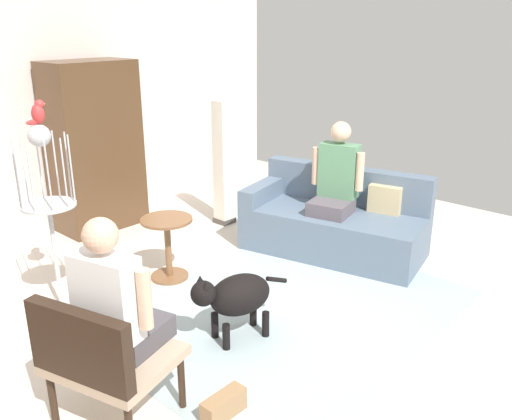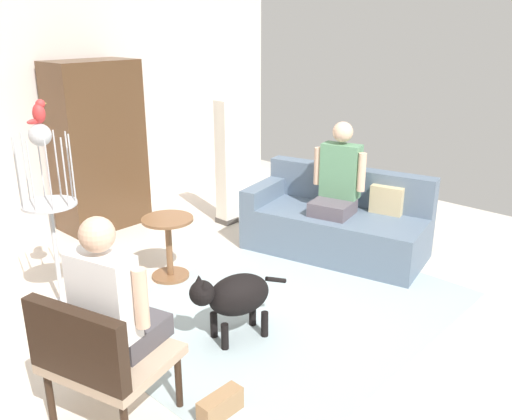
% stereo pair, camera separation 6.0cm
% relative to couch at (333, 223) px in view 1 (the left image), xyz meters
% --- Properties ---
extents(ground_plane, '(7.55, 7.55, 0.00)m').
position_rel_couch_xyz_m(ground_plane, '(-1.46, -0.39, -0.30)').
color(ground_plane, beige).
extents(back_wall, '(6.66, 0.12, 2.81)m').
position_rel_couch_xyz_m(back_wall, '(-1.46, 2.82, 1.10)').
color(back_wall, silver).
rests_on(back_wall, ground).
extents(area_rug, '(2.84, 2.25, 0.01)m').
position_rel_couch_xyz_m(area_rug, '(-1.30, -0.41, -0.30)').
color(area_rug, '#9EB2B7').
rests_on(area_rug, ground).
extents(couch, '(1.20, 1.93, 0.83)m').
position_rel_couch_xyz_m(couch, '(0.00, 0.00, 0.00)').
color(couch, slate).
rests_on(couch, ground).
extents(armchair, '(0.74, 0.80, 0.86)m').
position_rel_couch_xyz_m(armchair, '(-3.06, -0.52, 0.20)').
color(armchair, black).
rests_on(armchair, ground).
extents(person_on_couch, '(0.52, 0.53, 0.90)m').
position_rel_couch_xyz_m(person_on_couch, '(-0.03, -0.03, 0.50)').
color(person_on_couch, '#564F58').
extents(person_on_armchair, '(0.54, 0.54, 0.85)m').
position_rel_couch_xyz_m(person_on_armchair, '(-2.92, -0.48, 0.47)').
color(person_on_armchair, '#49454A').
extents(round_end_table, '(0.47, 0.47, 0.59)m').
position_rel_couch_xyz_m(round_end_table, '(-1.56, 0.75, 0.04)').
color(round_end_table, brown).
rests_on(round_end_table, ground).
extents(dog, '(0.77, 0.43, 0.57)m').
position_rel_couch_xyz_m(dog, '(-1.87, -0.41, 0.06)').
color(dog, black).
rests_on(dog, ground).
extents(bird_cage_stand, '(0.42, 0.42, 1.55)m').
position_rel_couch_xyz_m(bird_cage_stand, '(-2.55, 0.93, 0.53)').
color(bird_cage_stand, silver).
rests_on(bird_cage_stand, ground).
extents(parrot, '(0.17, 0.10, 0.18)m').
position_rel_couch_xyz_m(parrot, '(-2.53, 0.93, 1.33)').
color(parrot, red).
rests_on(parrot, bird_cage_stand).
extents(column_lamp, '(0.20, 0.20, 1.44)m').
position_rel_couch_xyz_m(column_lamp, '(-0.19, 1.41, 0.41)').
color(column_lamp, '#4C4742').
rests_on(column_lamp, ground).
extents(armoire_cabinet, '(0.94, 0.56, 1.87)m').
position_rel_couch_xyz_m(armoire_cabinet, '(-1.22, 2.41, 0.63)').
color(armoire_cabinet, '#4C331E').
rests_on(armoire_cabinet, ground).
extents(handbag, '(0.30, 0.11, 0.15)m').
position_rel_couch_xyz_m(handbag, '(-2.53, -0.95, -0.23)').
color(handbag, '#99724C').
rests_on(handbag, ground).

